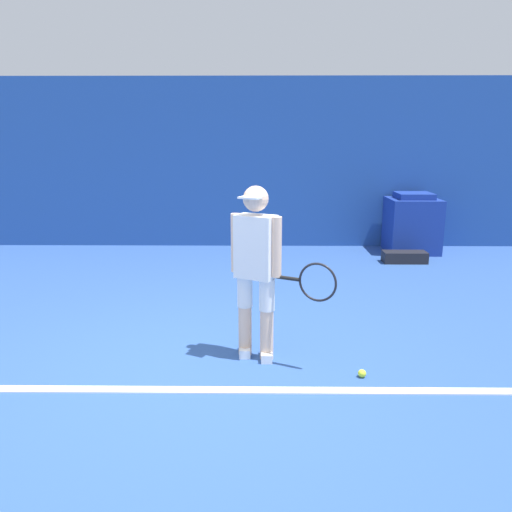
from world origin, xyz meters
name	(u,v)px	position (x,y,z in m)	size (l,w,h in m)	color
ground_plane	(199,373)	(0.00, 0.00, 0.00)	(24.00, 24.00, 0.00)	#2D5193
back_wall	(232,164)	(0.00, 5.19, 1.49)	(24.00, 0.10, 2.99)	#234C99
court_baseline	(194,390)	(0.00, -0.30, 0.01)	(21.60, 0.10, 0.01)	white
tennis_player	(257,266)	(0.49, 0.34, 0.86)	(0.89, 0.51, 1.55)	beige
tennis_ball	(362,373)	(1.37, -0.06, 0.03)	(0.07, 0.07, 0.07)	#D1E533
covered_chair	(412,224)	(3.14, 4.69, 0.49)	(0.85, 0.80, 1.03)	navy
equipment_bag	(404,257)	(2.82, 3.90, 0.09)	(0.69, 0.29, 0.18)	black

